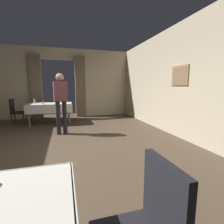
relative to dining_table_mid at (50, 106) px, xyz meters
The scene contains 10 objects.
ground 3.01m from the dining_table_mid, 83.90° to the right, with size 10.08×10.08×0.00m, color #4C3D2D.
wall_right 4.65m from the dining_table_mid, 39.83° to the right, with size 0.16×8.40×3.00m.
wall_back 1.56m from the dining_table_mid, 76.00° to the left, with size 6.40×0.27×3.00m.
dining_table_mid is the anchor object (origin of this frame).
chair_mid_left 1.18m from the dining_table_mid, behind, with size 0.44×0.44×0.93m.
flower_vase_mid 0.56m from the dining_table_mid, behind, with size 0.07×0.07×0.19m.
glass_mid_b 0.47m from the dining_table_mid, 31.84° to the left, with size 0.07×0.07×0.10m, color silver.
glass_mid_c 0.39m from the dining_table_mid, 126.37° to the right, with size 0.08×0.08×0.08m, color silver.
plate_mid_d 0.31m from the dining_table_mid, 49.41° to the right, with size 0.21×0.21×0.01m, color white.
person_waiter_by_doorway 1.69m from the dining_table_mid, 75.06° to the right, with size 0.39×0.28×1.72m.
Camera 1 is at (0.23, -3.49, 1.35)m, focal length 26.24 mm.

